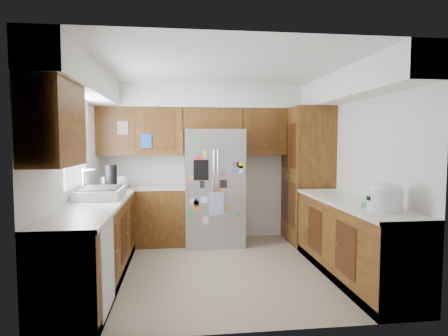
{
  "coord_description": "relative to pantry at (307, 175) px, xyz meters",
  "views": [
    {
      "loc": [
        -0.54,
        -4.62,
        1.62
      ],
      "look_at": [
        0.06,
        0.35,
        1.26
      ],
      "focal_mm": 30.0,
      "sensor_mm": 36.0,
      "label": 1
    }
  ],
  "objects": [
    {
      "name": "floor",
      "position": [
        -1.5,
        -1.15,
        -1.07
      ],
      "size": [
        3.6,
        3.6,
        0.0
      ],
      "primitive_type": "plane",
      "color": "tan",
      "rests_on": "ground"
    },
    {
      "name": "fridge_top_items",
      "position": [
        -1.55,
        0.27,
        1.19
      ],
      "size": [
        0.74,
        0.29,
        0.25
      ],
      "color": "#152DB6",
      "rests_on": "bridge_cabinet"
    },
    {
      "name": "left_counter_clutter",
      "position": [
        -2.96,
        -0.33,
        -0.02
      ],
      "size": [
        0.42,
        0.75,
        0.38
      ],
      "color": "black",
      "rests_on": "left_counter_run"
    },
    {
      "name": "fridge",
      "position": [
        -1.5,
        0.05,
        -0.17
      ],
      "size": [
        0.9,
        0.79,
        1.8
      ],
      "color": "#A2A2A7",
      "rests_on": "ground"
    },
    {
      "name": "sink_assembly",
      "position": [
        -3.0,
        -1.05,
        -0.09
      ],
      "size": [
        0.52,
        0.7,
        0.37
      ],
      "color": "silver",
      "rests_on": "left_counter_run"
    },
    {
      "name": "rice_cooker",
      "position": [
        -0.0,
        -2.28,
        0.0
      ],
      "size": [
        0.35,
        0.34,
        0.3
      ],
      "color": "white",
      "rests_on": "right_counter_run"
    },
    {
      "name": "paper_towel",
      "position": [
        -0.05,
        -2.26,
        -0.02
      ],
      "size": [
        0.12,
        0.12,
        0.28
      ],
      "primitive_type": "cylinder",
      "color": "white",
      "rests_on": "right_counter_run"
    },
    {
      "name": "bridge_cabinet",
      "position": [
        -1.5,
        0.28,
        0.9
      ],
      "size": [
        0.96,
        0.34,
        0.35
      ],
      "primitive_type": "cube",
      "color": "#3D230B",
      "rests_on": "fridge"
    },
    {
      "name": "left_counter_run",
      "position": [
        -2.86,
        -1.12,
        -0.65
      ],
      "size": [
        1.36,
        3.2,
        0.92
      ],
      "color": "#3D230B",
      "rests_on": "ground"
    },
    {
      "name": "room_shell",
      "position": [
        -1.61,
        -0.79,
        0.75
      ],
      "size": [
        3.64,
        3.24,
        2.52
      ],
      "color": "silver",
      "rests_on": "ground"
    },
    {
      "name": "pantry",
      "position": [
        0.0,
        0.0,
        0.0
      ],
      "size": [
        0.6,
        0.9,
        2.15
      ],
      "primitive_type": "cube",
      "color": "#3D230B",
      "rests_on": "ground"
    },
    {
      "name": "right_counter_run",
      "position": [
        0.0,
        -1.62,
        -0.65
      ],
      "size": [
        0.63,
        2.25,
        0.92
      ],
      "color": "#3D230B",
      "rests_on": "ground"
    }
  ]
}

